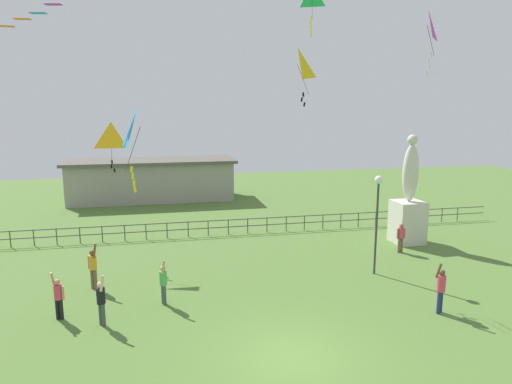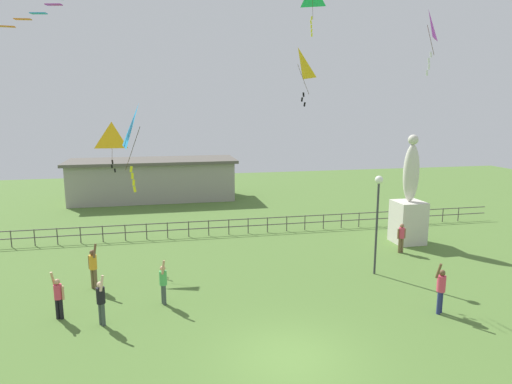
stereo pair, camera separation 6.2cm
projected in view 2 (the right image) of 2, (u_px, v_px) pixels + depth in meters
The scene contains 16 objects.
ground_plane at pixel (291, 358), 13.69m from camera, with size 80.00×80.00×0.00m, color #517533.
statue_monument at pixel (409, 208), 25.22m from camera, with size 1.60×1.60×6.14m.
lamppost at pixel (378, 204), 20.10m from camera, with size 0.36×0.36×4.60m.
person_0 at pixel (93, 266), 18.84m from camera, with size 0.45×0.47×2.01m.
person_1 at pixel (441, 288), 16.53m from camera, with size 0.53×0.36×2.00m.
person_2 at pixel (58, 295), 16.10m from camera, with size 0.46×0.36×1.79m.
person_3 at pixel (401, 236), 23.59m from camera, with size 0.48×0.29×1.59m.
person_4 at pixel (101, 300), 15.63m from camera, with size 0.36×0.48×1.90m.
person_5 at pixel (163, 282), 17.33m from camera, with size 0.29×0.49×1.84m.
kite_0 at pixel (140, 128), 14.19m from camera, with size 0.87×1.25×2.81m.
kite_1 at pixel (427, 27), 16.16m from camera, with size 0.83×0.88×2.34m.
kite_2 at pixel (112, 137), 22.46m from camera, with size 1.17×0.93×2.47m.
kite_3 at pixel (298, 65), 20.12m from camera, with size 0.99×1.07×2.55m.
streamer_kite at pixel (34, 2), 16.51m from camera, with size 8.81×1.00×4.30m.
waterfront_railing at pixel (219, 225), 26.97m from camera, with size 36.03×0.06×0.95m.
pavilion_building at pixel (153, 179), 37.48m from camera, with size 13.74×5.04×3.39m.
Camera 2 is at (-3.66, -12.03, 7.52)m, focal length 31.36 mm.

